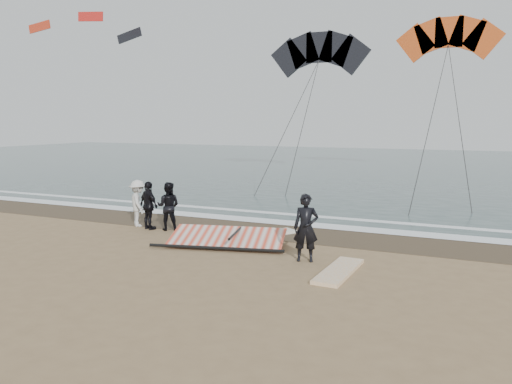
# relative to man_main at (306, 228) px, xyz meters

# --- Properties ---
(ground) EXTENTS (120.00, 120.00, 0.00)m
(ground) POSITION_rel_man_main_xyz_m (-1.28, -1.22, -0.96)
(ground) COLOR #8C704C
(ground) RESTS_ON ground
(sea) EXTENTS (120.00, 54.00, 0.02)m
(sea) POSITION_rel_man_main_xyz_m (-1.28, 31.78, -0.94)
(sea) COLOR #233838
(sea) RESTS_ON ground
(wet_sand) EXTENTS (120.00, 2.80, 0.01)m
(wet_sand) POSITION_rel_man_main_xyz_m (-1.28, 3.28, -0.95)
(wet_sand) COLOR #4C3D2B
(wet_sand) RESTS_ON ground
(foam_near) EXTENTS (120.00, 0.90, 0.01)m
(foam_near) POSITION_rel_man_main_xyz_m (-1.28, 4.68, -0.93)
(foam_near) COLOR white
(foam_near) RESTS_ON sea
(foam_far) EXTENTS (120.00, 0.45, 0.01)m
(foam_far) POSITION_rel_man_main_xyz_m (-1.28, 6.38, -0.93)
(foam_far) COLOR white
(foam_far) RESTS_ON sea
(man_main) EXTENTS (0.80, 0.63, 1.91)m
(man_main) POSITION_rel_man_main_xyz_m (0.00, 0.00, 0.00)
(man_main) COLOR black
(man_main) RESTS_ON ground
(board_white) EXTENTS (0.81, 2.48, 0.10)m
(board_white) POSITION_rel_man_main_xyz_m (1.14, -0.71, -0.91)
(board_white) COLOR silver
(board_white) RESTS_ON ground
(board_cream) EXTENTS (1.79, 2.28, 0.10)m
(board_cream) POSITION_rel_man_main_xyz_m (-2.24, 2.43, -0.91)
(board_cream) COLOR silver
(board_cream) RESTS_ON ground
(trio_cluster) EXTENTS (2.54, 1.31, 1.76)m
(trio_cluster) POSITION_rel_man_main_xyz_m (-6.56, 1.86, -0.08)
(trio_cluster) COLOR black
(trio_cluster) RESTS_ON ground
(sail_rig) EXTENTS (4.11, 2.47, 0.49)m
(sail_rig) POSITION_rel_man_main_xyz_m (-2.87, 0.80, -0.76)
(sail_rig) COLOR black
(sail_rig) RESTS_ON ground
(kite_red) EXTENTS (7.68, 7.92, 17.98)m
(kite_red) POSITION_rel_man_main_xyz_m (2.17, 23.58, 8.21)
(kite_red) COLOR #C84917
(kite_red) RESTS_ON ground
(kite_dark) EXTENTS (7.73, 4.94, 12.48)m
(kite_dark) POSITION_rel_man_main_xyz_m (-5.70, 20.01, 7.23)
(kite_dark) COLOR black
(kite_dark) RESTS_ON ground
(distant_kites) EXTENTS (13.47, 4.12, 2.73)m
(distant_kites) POSITION_rel_man_main_xyz_m (-33.41, 28.78, 12.61)
(distant_kites) COLOR red
(distant_kites) RESTS_ON ground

